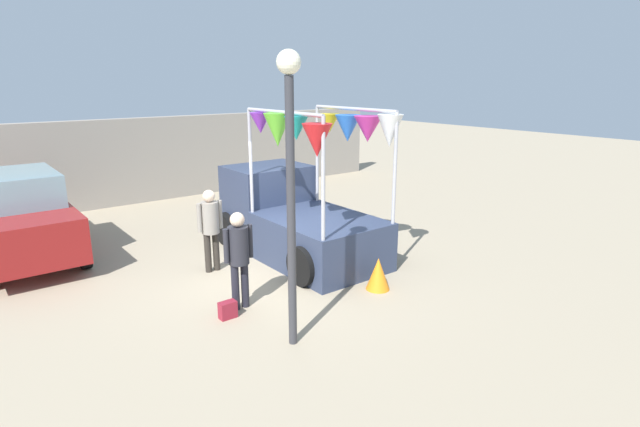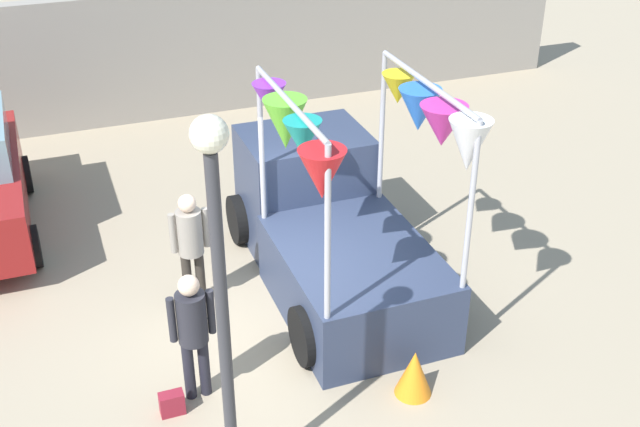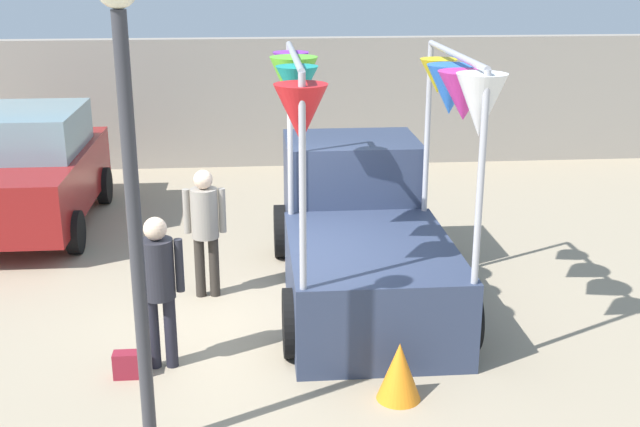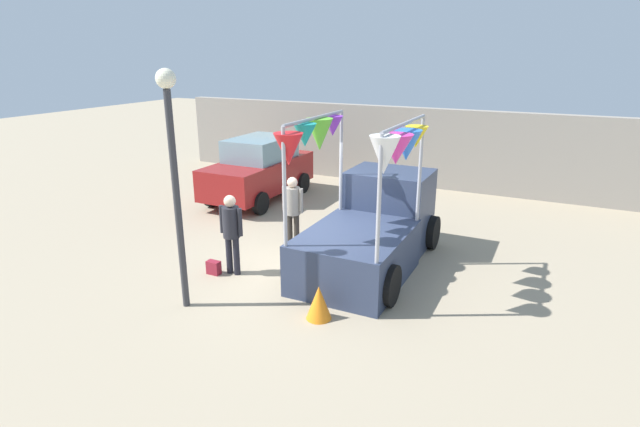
{
  "view_description": "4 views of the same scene",
  "coord_description": "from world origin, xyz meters",
  "views": [
    {
      "loc": [
        -4.97,
        -7.82,
        3.74
      ],
      "look_at": [
        0.75,
        -0.43,
        1.21
      ],
      "focal_mm": 28.0,
      "sensor_mm": 36.0,
      "label": 1
    },
    {
      "loc": [
        -2.47,
        -8.1,
        6.5
      ],
      "look_at": [
        0.64,
        0.23,
        1.47
      ],
      "focal_mm": 45.0,
      "sensor_mm": 36.0,
      "label": 2
    },
    {
      "loc": [
        -0.29,
        -8.63,
        4.17
      ],
      "look_at": [
        0.42,
        -0.35,
        1.49
      ],
      "focal_mm": 45.0,
      "sensor_mm": 36.0,
      "label": 3
    },
    {
      "loc": [
        4.42,
        -8.53,
        4.35
      ],
      "look_at": [
        0.14,
        0.21,
        1.18
      ],
      "focal_mm": 28.0,
      "sensor_mm": 36.0,
      "label": 4
    }
  ],
  "objects": [
    {
      "name": "ground_plane",
      "position": [
        0.0,
        0.0,
        0.0
      ],
      "size": [
        60.0,
        60.0,
        0.0
      ],
      "primitive_type": "plane",
      "color": "gray"
    },
    {
      "name": "vendor_truck",
      "position": [
        1.05,
        0.92,
        0.94
      ],
      "size": [
        2.45,
        4.14,
        3.19
      ],
      "color": "#2D3851",
      "rests_on": "ground"
    },
    {
      "name": "parked_car",
      "position": [
        -3.76,
        3.96,
        0.94
      ],
      "size": [
        1.88,
        4.0,
        1.88
      ],
      "color": "maroon",
      "rests_on": "ground"
    },
    {
      "name": "person_customer",
      "position": [
        -1.3,
        -0.89,
        1.01
      ],
      "size": [
        0.53,
        0.34,
        1.67
      ],
      "color": "black",
      "rests_on": "ground"
    },
    {
      "name": "person_vendor",
      "position": [
        -0.92,
        0.95,
        1.01
      ],
      "size": [
        0.53,
        0.34,
        1.67
      ],
      "color": "#2D2823",
      "rests_on": "ground"
    },
    {
      "name": "handbag",
      "position": [
        -1.65,
        -1.09,
        0.14
      ],
      "size": [
        0.28,
        0.16,
        0.28
      ],
      "primitive_type": "cube",
      "color": "maroon",
      "rests_on": "ground"
    },
    {
      "name": "street_lamp",
      "position": [
        -1.26,
        -2.39,
        2.66
      ],
      "size": [
        0.32,
        0.32,
        4.11
      ],
      "color": "#333338",
      "rests_on": "ground"
    },
    {
      "name": "brick_boundary_wall",
      "position": [
        0.0,
        7.72,
        1.3
      ],
      "size": [
        18.0,
        0.36,
        2.6
      ],
      "primitive_type": "cube",
      "color": "gray",
      "rests_on": "ground"
    },
    {
      "name": "folded_kite_bundle_tangerine",
      "position": [
        1.08,
        -1.75,
        0.3
      ],
      "size": [
        0.62,
        0.62,
        0.6
      ],
      "primitive_type": "cone",
      "rotation": [
        0.0,
        0.0,
        0.7
      ],
      "color": "orange",
      "rests_on": "ground"
    }
  ]
}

